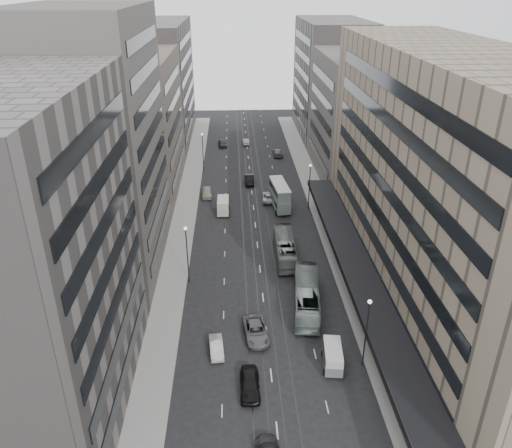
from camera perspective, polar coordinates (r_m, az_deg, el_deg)
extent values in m
plane|color=black|center=(58.12, 1.29, -12.85)|extent=(220.00, 220.00, 0.00)
cube|color=gray|center=(91.55, 7.20, 2.46)|extent=(4.00, 125.00, 0.15)
cube|color=gray|center=(90.64, -7.94, 2.17)|extent=(4.00, 125.00, 0.15)
cube|color=gray|center=(62.44, 21.05, 4.15)|extent=(15.00, 60.00, 30.00)
cube|color=black|center=(64.12, 11.63, -4.97)|extent=(4.40, 60.00, 0.50)
cube|color=#544E49|center=(103.14, 11.58, 11.88)|extent=(15.00, 28.00, 24.00)
cube|color=slate|center=(131.39, 8.57, 16.02)|extent=(15.00, 32.00, 28.00)
cube|color=slate|center=(46.50, -25.29, -4.25)|extent=(15.00, 28.00, 30.00)
cube|color=#544E49|center=(69.34, -17.93, 8.50)|extent=(15.00, 26.00, 34.00)
cube|color=#6B5F53|center=(95.86, -13.77, 10.90)|extent=(15.00, 28.00, 25.00)
cube|color=slate|center=(127.34, -11.28, 15.50)|extent=(15.00, 38.00, 28.00)
cylinder|color=#262628|center=(53.26, 12.44, -12.29)|extent=(0.16, 0.16, 8.00)
sphere|color=silver|center=(50.85, 12.88, -8.66)|extent=(0.44, 0.44, 0.44)
cylinder|color=#262628|center=(87.39, 6.12, 4.14)|extent=(0.16, 0.16, 8.00)
sphere|color=silver|center=(85.95, 6.24, 6.67)|extent=(0.44, 0.44, 0.44)
cylinder|color=#262628|center=(65.97, -7.85, -3.69)|extent=(0.16, 0.16, 8.00)
sphere|color=silver|center=(64.04, -8.07, -0.51)|extent=(0.44, 0.44, 0.44)
cylinder|color=#262628|center=(105.37, -6.08, 8.03)|extent=(0.16, 0.16, 8.00)
sphere|color=silver|center=(104.18, -6.19, 10.17)|extent=(0.44, 0.44, 0.44)
imported|color=gray|center=(62.10, 5.83, -8.15)|extent=(4.32, 12.51, 3.41)
imported|color=gray|center=(72.50, 3.33, -2.73)|extent=(2.89, 11.42, 3.17)
cube|color=gray|center=(88.32, 2.71, 2.78)|extent=(3.23, 8.62, 2.15)
cube|color=gray|center=(87.54, 2.74, 3.98)|extent=(3.15, 8.28, 1.87)
cube|color=silver|center=(87.17, 2.76, 4.59)|extent=(3.23, 8.62, 0.11)
cylinder|color=black|center=(85.83, 2.33, 1.28)|extent=(0.36, 0.96, 0.93)
cylinder|color=black|center=(86.29, 3.86, 1.38)|extent=(0.36, 0.96, 0.93)
cylinder|color=black|center=(91.26, 1.60, 2.86)|extent=(0.36, 0.96, 0.93)
cylinder|color=black|center=(91.69, 3.04, 2.95)|extent=(0.36, 0.96, 0.93)
cube|color=slate|center=(54.63, 8.73, -15.01)|extent=(2.26, 4.50, 1.13)
cube|color=silver|center=(53.98, 8.80, -14.20)|extent=(2.21, 4.41, 0.89)
cylinder|color=black|center=(53.86, 7.81, -16.46)|extent=(0.25, 0.66, 0.65)
cylinder|color=black|center=(54.05, 9.81, -16.45)|extent=(0.25, 0.66, 0.65)
cylinder|color=black|center=(55.99, 7.61, -14.48)|extent=(0.25, 0.66, 0.65)
cylinder|color=black|center=(56.17, 9.52, -14.48)|extent=(0.25, 0.66, 0.65)
cube|color=beige|center=(86.48, -3.77, 1.83)|extent=(1.99, 4.34, 1.33)
cube|color=beige|center=(85.99, -3.80, 2.55)|extent=(1.95, 4.25, 1.04)
cylinder|color=black|center=(85.50, -4.43, 1.02)|extent=(0.20, 0.69, 0.69)
cylinder|color=black|center=(85.43, -3.13, 1.04)|extent=(0.20, 0.69, 0.69)
cylinder|color=black|center=(88.08, -4.37, 1.81)|extent=(0.20, 0.69, 0.69)
cylinder|color=black|center=(88.02, -3.11, 1.83)|extent=(0.20, 0.69, 0.69)
imported|color=black|center=(51.48, -0.71, -17.81)|extent=(1.99, 4.91, 1.67)
imported|color=silver|center=(55.98, -4.55, -13.84)|extent=(1.81, 4.18, 1.34)
imported|color=slate|center=(57.78, -0.01, -12.12)|extent=(3.21, 5.87, 1.56)
imported|color=#9B9680|center=(93.69, -5.65, 3.61)|extent=(2.16, 4.87, 1.63)
imported|color=black|center=(99.44, -0.76, 5.10)|extent=(1.86, 5.01, 1.64)
imported|color=beige|center=(91.57, 1.52, 3.12)|extent=(2.82, 5.39, 1.45)
imported|color=#605F62|center=(116.05, 2.48, 8.19)|extent=(2.18, 5.29, 1.53)
imported|color=#2A2A2D|center=(122.83, -3.83, 9.19)|extent=(2.37, 4.83, 1.59)
imported|color=#BFB99E|center=(124.32, -1.18, 9.39)|extent=(1.59, 4.10, 1.33)
imported|color=black|center=(50.65, 16.73, -19.90)|extent=(0.73, 0.62, 1.69)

